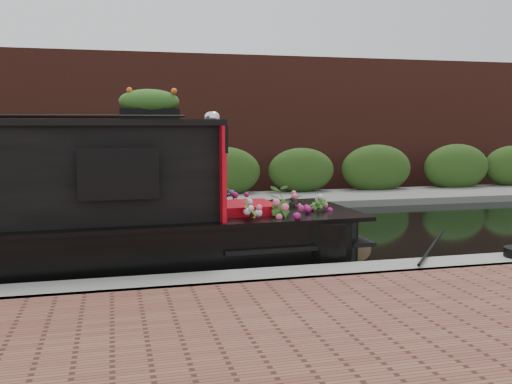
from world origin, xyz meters
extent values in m
plane|color=black|center=(0.00, 0.00, 0.00)|extent=(80.00, 80.00, 0.00)
cube|color=gray|center=(0.00, -3.30, 0.00)|extent=(40.00, 0.60, 0.50)
cube|color=slate|center=(0.00, 4.20, 0.00)|extent=(40.00, 2.40, 0.34)
cube|color=#294717|center=(0.00, 5.10, 0.00)|extent=(40.00, 1.10, 2.80)
cube|color=#54241C|center=(0.00, 7.20, 0.00)|extent=(40.00, 1.00, 8.00)
cube|color=#BC0714|center=(0.54, -1.87, 1.35)|extent=(0.11, 1.66, 1.28)
cube|color=black|center=(-0.72, -2.72, 1.42)|extent=(0.85, 0.06, 0.52)
cube|color=#BC0714|center=(1.03, -1.87, 0.66)|extent=(0.79, 0.88, 0.47)
sphere|color=silver|center=(0.55, -2.01, 2.09)|extent=(0.17, 0.17, 0.17)
sphere|color=silver|center=(0.55, -1.74, 2.09)|extent=(0.17, 0.17, 0.17)
cube|color=black|center=(-0.29, -1.87, 2.14)|extent=(0.78, 0.25, 0.15)
ellipsoid|color=orange|center=(-0.29, -1.87, 2.33)|extent=(0.85, 0.24, 0.23)
imported|color=#356822|center=(0.95, -2.46, 0.73)|extent=(0.34, 0.38, 0.60)
imported|color=#356822|center=(1.39, -2.42, 0.71)|extent=(0.40, 0.40, 0.57)
imported|color=#356822|center=(1.80, -1.33, 0.74)|extent=(0.60, 0.53, 0.62)
imported|color=#356822|center=(2.04, -2.04, 0.69)|extent=(0.41, 0.41, 0.53)
imported|color=#356822|center=(0.99, -1.17, 0.74)|extent=(0.33, 0.39, 0.62)
cylinder|color=brown|center=(2.71, -1.87, 0.17)|extent=(0.34, 0.35, 0.34)
camera|label=1|loc=(-0.79, -9.62, 2.01)|focal=40.00mm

